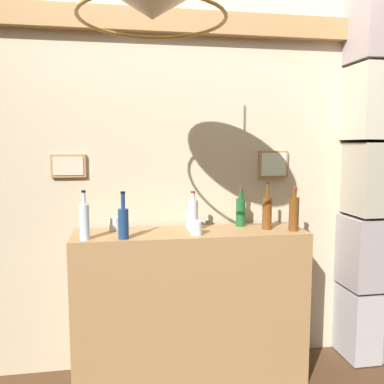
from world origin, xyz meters
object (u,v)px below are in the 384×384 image
liquor_bottle_rum (84,221)px  liquor_bottle_vermouth (123,222)px  glass_tumbler_shot (191,220)px  liquor_bottle_scotch (294,213)px  liquor_bottle_gin (193,214)px  glass_tumbler_highball (196,228)px  liquor_bottle_amaro (241,211)px  liquor_bottle_port (267,212)px  glass_tumbler_rocks (114,224)px

liquor_bottle_rum → liquor_bottle_vermouth: bearing=-4.8°
glass_tumbler_shot → liquor_bottle_scotch: bearing=-18.7°
liquor_bottle_gin → liquor_bottle_vermouth: (-0.42, -0.15, -0.00)m
glass_tumbler_highball → glass_tumbler_shot: glass_tumbler_shot is taller
liquor_bottle_amaro → liquor_bottle_port: bearing=-43.0°
liquor_bottle_amaro → glass_tumbler_highball: size_ratio=3.05×
liquor_bottle_gin → glass_tumbler_highball: bearing=-89.8°
liquor_bottle_vermouth → liquor_bottle_port: size_ratio=0.90×
liquor_bottle_port → liquor_bottle_rum: liquor_bottle_port is taller
glass_tumbler_rocks → glass_tumbler_shot: glass_tumbler_shot is taller
liquor_bottle_gin → liquor_bottle_rum: liquor_bottle_rum is taller
liquor_bottle_vermouth → liquor_bottle_rum: 0.22m
liquor_bottle_rum → glass_tumbler_shot: bearing=20.2°
liquor_bottle_scotch → glass_tumbler_rocks: 1.11m
liquor_bottle_port → liquor_bottle_scotch: (0.15, -0.07, 0.00)m
liquor_bottle_vermouth → liquor_bottle_port: (0.89, 0.12, 0.01)m
liquor_bottle_scotch → liquor_bottle_amaro: bearing=145.1°
liquor_bottle_amaro → liquor_bottle_port: size_ratio=0.85×
liquor_bottle_vermouth → glass_tumbler_shot: bearing=30.7°
liquor_bottle_scotch → liquor_bottle_rum: size_ratio=0.97×
liquor_bottle_gin → liquor_bottle_vermouth: liquor_bottle_vermouth is taller
glass_tumbler_highball → liquor_bottle_gin: bearing=90.2°
glass_tumbler_highball → glass_tumbler_shot: 0.22m
liquor_bottle_scotch → glass_tumbler_shot: size_ratio=2.75×
liquor_bottle_vermouth → glass_tumbler_shot: liquor_bottle_vermouth is taller
liquor_bottle_vermouth → glass_tumbler_rocks: liquor_bottle_vermouth is taller
liquor_bottle_vermouth → liquor_bottle_port: bearing=7.7°
glass_tumbler_shot → glass_tumbler_highball: bearing=-91.6°
liquor_bottle_scotch → glass_tumbler_shot: liquor_bottle_scotch is taller
liquor_bottle_gin → liquor_bottle_amaro: liquor_bottle_amaro is taller
liquor_bottle_rum → glass_tumbler_rocks: (0.16, 0.21, -0.07)m
liquor_bottle_port → glass_tumbler_rocks: liquor_bottle_port is taller
liquor_bottle_gin → liquor_bottle_amaro: (0.33, 0.09, -0.00)m
glass_tumbler_highball → liquor_bottle_scotch: bearing=1.3°
glass_tumbler_highball → liquor_bottle_port: bearing=10.3°
liquor_bottle_vermouth → glass_tumbler_shot: (0.43, 0.26, -0.05)m
liquor_bottle_vermouth → glass_tumbler_rocks: (-0.06, 0.23, -0.06)m
liquor_bottle_gin → liquor_bottle_port: size_ratio=0.82×
liquor_bottle_scotch → glass_tumbler_shot: bearing=161.3°
liquor_bottle_gin → liquor_bottle_rum: size_ratio=0.89×
glass_tumbler_rocks → liquor_bottle_scotch: bearing=-9.5°
liquor_bottle_rum → glass_tumbler_rocks: bearing=53.5°
liquor_bottle_gin → liquor_bottle_port: (0.47, -0.03, 0.01)m
liquor_bottle_vermouth → liquor_bottle_amaro: (0.76, 0.25, 0.00)m
liquor_bottle_port → glass_tumbler_shot: liquor_bottle_port is taller
liquor_bottle_amaro → glass_tumbler_rocks: bearing=-179.0°
liquor_bottle_port → glass_tumbler_highball: bearing=-169.7°
liquor_bottle_port → glass_tumbler_highball: 0.48m
liquor_bottle_port → liquor_bottle_rum: bearing=-174.7°
liquor_bottle_vermouth → liquor_bottle_amaro: size_ratio=1.06×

